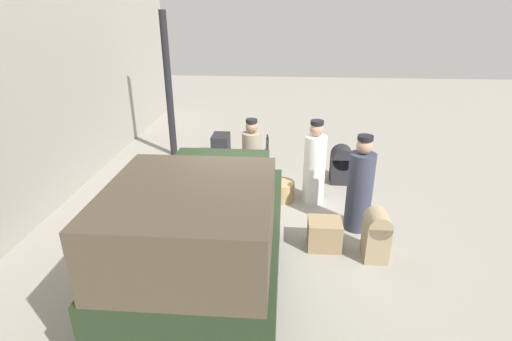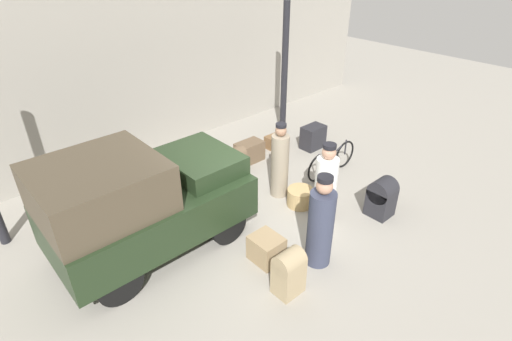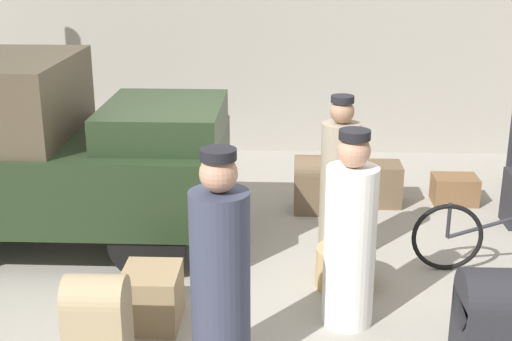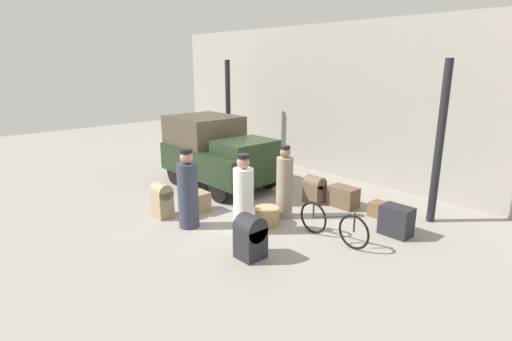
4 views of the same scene
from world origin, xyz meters
The scene contains 16 objects.
ground_plane centered at (0.00, 0.00, 0.00)m, with size 30.00×30.00×0.00m, color gray.
station_building_facade centered at (0.00, 4.08, 2.25)m, with size 16.00×0.15×4.50m.
canopy_pillar_right centered at (3.33, 2.55, 1.73)m, with size 0.17×0.17×3.47m.
truck centered at (-1.96, 0.68, 1.02)m, with size 3.31×1.84×1.91m.
bicycle centered at (2.49, 0.14, 0.34)m, with size 1.64×0.04×0.71m.
wicker_basket centered at (1.03, -0.23, 0.18)m, with size 0.53×0.53×0.37m.
porter_standing_middle centered at (1.00, -0.86, 0.74)m, with size 0.42×0.42×1.63m.
conductor_in_dark_uniform centered at (0.02, -1.55, 0.76)m, with size 0.43×0.43×1.68m.
porter_lifting_near_truck centered at (0.99, 0.34, 0.75)m, with size 0.37×0.37×1.64m.
suitcase_tan_flat centered at (-0.84, -1.69, 0.42)m, with size 0.43×0.36×0.79m.
trunk_large_brown centered at (3.19, 1.30, 0.30)m, with size 0.60×0.41×0.60m.
trunk_barrel_dark centered at (0.81, 1.61, 0.35)m, with size 0.47×0.38×0.67m.
trunk_wicker_pale centered at (1.49, 1.87, 0.25)m, with size 0.67×0.42×0.50m.
suitcase_black_upright centered at (2.49, 1.95, 0.16)m, with size 0.52×0.38×0.33m.
suitcase_small_leather centered at (1.95, -1.51, 0.41)m, with size 0.44×0.46×0.80m.
trunk_umber_medium centered at (-0.60, -0.95, 0.23)m, with size 0.46×0.52×0.47m.
Camera 1 is at (-6.10, -0.27, 3.64)m, focal length 28.00 mm.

